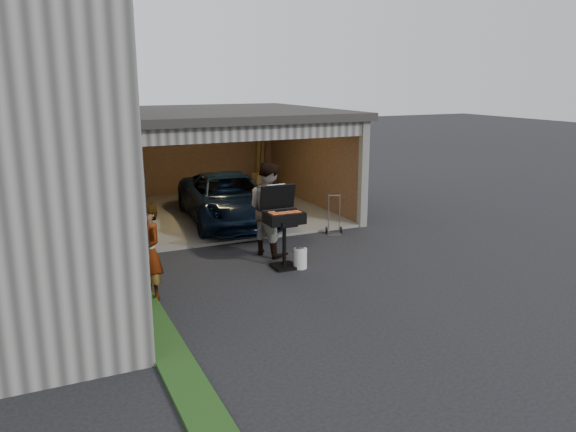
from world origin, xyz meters
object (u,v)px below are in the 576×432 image
Objects in this scene: propane_tank at (300,258)px; hand_truck at (334,226)px; bbq_grill at (283,220)px; plywood_panel at (127,269)px; woman at (150,252)px; man at (269,209)px; minivan at (229,201)px.

propane_tank is 0.42× the size of hand_truck.
bbq_grill reaches higher than plywood_panel.
woman is 2.82m from bbq_grill.
man reaches higher than propane_tank.
propane_tank is at bearing -110.53° from hand_truck.
woman reaches higher than minivan.
man is 1.95× the size of plywood_panel.
plywood_panel is 1.06× the size of hand_truck.
man is at bearing -135.01° from hand_truck.
woman is 0.55m from plywood_panel.
plywood_panel is 5.68m from hand_truck.
plywood_panel is at bearing -178.50° from propane_tank.
man reaches higher than plywood_panel.
plywood_panel reaches higher than propane_tank.
hand_truck is at bearing -92.67° from man.
woman is at bearing -168.74° from bbq_grill.
minivan reaches higher than plywood_panel.
minivan is at bearing 159.14° from hand_truck.
minivan is 10.99× the size of propane_tank.
propane_tank is (0.13, -3.94, -0.42)m from minivan.
bbq_grill is (2.76, 0.55, 0.14)m from woman.
bbq_grill is at bearing 5.21° from plywood_panel.
man is (2.84, 1.49, 0.17)m from woman.
woman reaches higher than hand_truck.
minivan is 2.69× the size of woman.
woman is 3.13m from propane_tank.
man is 2.07× the size of hand_truck.
bbq_grill is 3.17m from plywood_panel.
man reaches higher than woman.
propane_tank is 0.40× the size of plywood_panel.
bbq_grill is (-0.15, -3.74, 0.35)m from minivan.
propane_tank is 2.72m from hand_truck.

